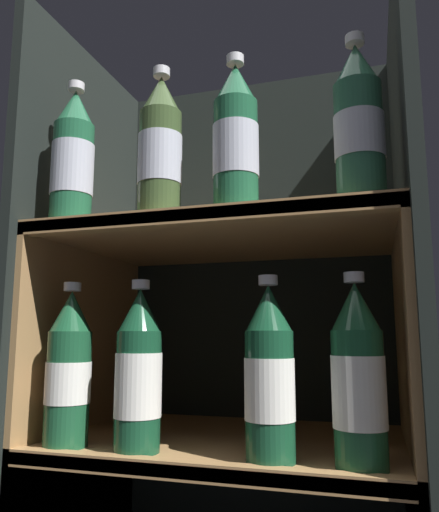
{
  "coord_description": "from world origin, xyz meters",
  "views": [
    {
      "loc": [
        0.25,
        -0.66,
        0.45
      ],
      "look_at": [
        0.0,
        0.15,
        0.59
      ],
      "focal_mm": 35.0,
      "sensor_mm": 36.0,
      "label": 1
    }
  ],
  "objects_px": {
    "bottle_lower_front_2": "(270,377)",
    "bottle_lower_front_0": "(69,371)",
    "bottle_lower_front_1": "(138,374)",
    "bottle_upper_front_3": "(359,126)",
    "bottle_upper_front_1": "(160,151)",
    "bottle_upper_front_0": "(73,161)",
    "bottle_upper_front_2": "(236,142)",
    "bottle_lower_front_3": "(358,379)"
  },
  "relations": [
    {
      "from": "bottle_upper_front_3",
      "to": "bottle_lower_front_0",
      "type": "distance_m",
      "value": 0.59
    },
    {
      "from": "bottle_lower_front_2",
      "to": "bottle_lower_front_3",
      "type": "xyz_separation_m",
      "value": [
        0.12,
        0.0,
        -0.0
      ]
    },
    {
      "from": "bottle_upper_front_0",
      "to": "bottle_lower_front_2",
      "type": "bearing_deg",
      "value": 0.0
    },
    {
      "from": "bottle_upper_front_0",
      "to": "bottle_lower_front_3",
      "type": "distance_m",
      "value": 0.59
    },
    {
      "from": "bottle_lower_front_1",
      "to": "bottle_upper_front_2",
      "type": "bearing_deg",
      "value": 0.0
    },
    {
      "from": "bottle_lower_front_0",
      "to": "bottle_lower_front_2",
      "type": "distance_m",
      "value": 0.33
    },
    {
      "from": "bottle_upper_front_3",
      "to": "bottle_lower_front_2",
      "type": "height_order",
      "value": "bottle_upper_front_3"
    },
    {
      "from": "bottle_upper_front_1",
      "to": "bottle_lower_front_1",
      "type": "distance_m",
      "value": 0.36
    },
    {
      "from": "bottle_upper_front_1",
      "to": "bottle_lower_front_2",
      "type": "distance_m",
      "value": 0.4
    },
    {
      "from": "bottle_lower_front_3",
      "to": "bottle_lower_front_0",
      "type": "bearing_deg",
      "value": 180.0
    },
    {
      "from": "bottle_upper_front_0",
      "to": "bottle_lower_front_0",
      "type": "distance_m",
      "value": 0.36
    },
    {
      "from": "bottle_upper_front_1",
      "to": "bottle_upper_front_2",
      "type": "xyz_separation_m",
      "value": [
        0.13,
        0.0,
        -0.0
      ]
    },
    {
      "from": "bottle_lower_front_0",
      "to": "bottle_lower_front_3",
      "type": "distance_m",
      "value": 0.45
    },
    {
      "from": "bottle_lower_front_0",
      "to": "bottle_lower_front_3",
      "type": "xyz_separation_m",
      "value": [
        0.45,
        0.0,
        -0.0
      ]
    },
    {
      "from": "bottle_lower_front_1",
      "to": "bottle_lower_front_2",
      "type": "xyz_separation_m",
      "value": [
        0.21,
        0.0,
        0.0
      ]
    },
    {
      "from": "bottle_upper_front_1",
      "to": "bottle_upper_front_3",
      "type": "relative_size",
      "value": 1.0
    },
    {
      "from": "bottle_upper_front_2",
      "to": "bottle_lower_front_0",
      "type": "distance_m",
      "value": 0.45
    },
    {
      "from": "bottle_upper_front_1",
      "to": "bottle_upper_front_2",
      "type": "relative_size",
      "value": 1.0
    },
    {
      "from": "bottle_upper_front_2",
      "to": "bottle_upper_front_3",
      "type": "xyz_separation_m",
      "value": [
        0.19,
        -0.0,
        0.0
      ]
    },
    {
      "from": "bottle_lower_front_2",
      "to": "bottle_upper_front_0",
      "type": "bearing_deg",
      "value": -180.0
    },
    {
      "from": "bottle_upper_front_2",
      "to": "bottle_lower_front_0",
      "type": "bearing_deg",
      "value": 180.0
    },
    {
      "from": "bottle_upper_front_3",
      "to": "bottle_lower_front_3",
      "type": "height_order",
      "value": "bottle_upper_front_3"
    },
    {
      "from": "bottle_upper_front_0",
      "to": "bottle_upper_front_1",
      "type": "height_order",
      "value": "same"
    },
    {
      "from": "bottle_lower_front_3",
      "to": "bottle_upper_front_3",
      "type": "bearing_deg",
      "value": -0.0
    },
    {
      "from": "bottle_upper_front_0",
      "to": "bottle_lower_front_0",
      "type": "bearing_deg",
      "value": 0.0
    },
    {
      "from": "bottle_upper_front_2",
      "to": "bottle_lower_front_2",
      "type": "height_order",
      "value": "bottle_upper_front_2"
    },
    {
      "from": "bottle_upper_front_1",
      "to": "bottle_lower_front_2",
      "type": "relative_size",
      "value": 1.0
    },
    {
      "from": "bottle_upper_front_2",
      "to": "bottle_lower_front_2",
      "type": "xyz_separation_m",
      "value": [
        0.05,
        0.0,
        -0.36
      ]
    },
    {
      "from": "bottle_lower_front_3",
      "to": "bottle_upper_front_0",
      "type": "bearing_deg",
      "value": -180.0
    },
    {
      "from": "bottle_lower_front_2",
      "to": "bottle_lower_front_0",
      "type": "bearing_deg",
      "value": 180.0
    },
    {
      "from": "bottle_upper_front_2",
      "to": "bottle_lower_front_1",
      "type": "relative_size",
      "value": 1.0
    },
    {
      "from": "bottle_lower_front_1",
      "to": "bottle_upper_front_3",
      "type": "bearing_deg",
      "value": -0.0
    },
    {
      "from": "bottle_upper_front_3",
      "to": "bottle_lower_front_1",
      "type": "xyz_separation_m",
      "value": [
        -0.34,
        0.0,
        -0.36
      ]
    },
    {
      "from": "bottle_upper_front_0",
      "to": "bottle_upper_front_2",
      "type": "xyz_separation_m",
      "value": [
        0.29,
        0.0,
        0.0
      ]
    },
    {
      "from": "bottle_upper_front_3",
      "to": "bottle_lower_front_1",
      "type": "height_order",
      "value": "bottle_upper_front_3"
    },
    {
      "from": "bottle_lower_front_2",
      "to": "bottle_lower_front_3",
      "type": "relative_size",
      "value": 1.0
    },
    {
      "from": "bottle_lower_front_0",
      "to": "bottle_lower_front_2",
      "type": "height_order",
      "value": "same"
    },
    {
      "from": "bottle_upper_front_3",
      "to": "bottle_upper_front_0",
      "type": "bearing_deg",
      "value": 180.0
    },
    {
      "from": "bottle_upper_front_2",
      "to": "bottle_lower_front_3",
      "type": "relative_size",
      "value": 1.0
    },
    {
      "from": "bottle_lower_front_0",
      "to": "bottle_lower_front_1",
      "type": "xyz_separation_m",
      "value": [
        0.12,
        0.0,
        -0.0
      ]
    },
    {
      "from": "bottle_lower_front_2",
      "to": "bottle_lower_front_3",
      "type": "height_order",
      "value": "same"
    },
    {
      "from": "bottle_upper_front_2",
      "to": "bottle_upper_front_3",
      "type": "bearing_deg",
      "value": -0.0
    }
  ]
}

